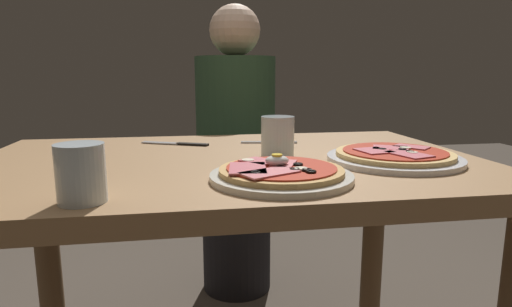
{
  "coord_description": "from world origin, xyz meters",
  "views": [
    {
      "loc": [
        -0.1,
        -0.97,
        0.92
      ],
      "look_at": [
        0.04,
        -0.11,
        0.75
      ],
      "focal_mm": 30.06,
      "sensor_mm": 36.0,
      "label": 1
    }
  ],
  "objects_px": {
    "pizza_across_left": "(394,156)",
    "knife": "(179,144)",
    "dining_table": "(230,208)",
    "diner_person": "(236,160)",
    "water_glass_far": "(81,177)",
    "water_glass_near": "(278,140)",
    "pizza_foreground": "(281,173)",
    "fork": "(264,142)"
  },
  "relations": [
    {
      "from": "pizza_across_left",
      "to": "knife",
      "type": "distance_m",
      "value": 0.57
    },
    {
      "from": "dining_table",
      "to": "diner_person",
      "type": "bearing_deg",
      "value": 82.13
    },
    {
      "from": "dining_table",
      "to": "knife",
      "type": "xyz_separation_m",
      "value": [
        -0.12,
        0.21,
        0.12
      ]
    },
    {
      "from": "pizza_across_left",
      "to": "diner_person",
      "type": "bearing_deg",
      "value": 106.53
    },
    {
      "from": "dining_table",
      "to": "water_glass_far",
      "type": "bearing_deg",
      "value": -130.22
    },
    {
      "from": "water_glass_far",
      "to": "diner_person",
      "type": "height_order",
      "value": "diner_person"
    },
    {
      "from": "dining_table",
      "to": "knife",
      "type": "relative_size",
      "value": 6.23
    },
    {
      "from": "water_glass_near",
      "to": "water_glass_far",
      "type": "bearing_deg",
      "value": -140.66
    },
    {
      "from": "dining_table",
      "to": "pizza_foreground",
      "type": "bearing_deg",
      "value": -72.24
    },
    {
      "from": "knife",
      "to": "dining_table",
      "type": "bearing_deg",
      "value": -60.74
    },
    {
      "from": "pizza_foreground",
      "to": "water_glass_near",
      "type": "bearing_deg",
      "value": 79.1
    },
    {
      "from": "pizza_across_left",
      "to": "water_glass_near",
      "type": "xyz_separation_m",
      "value": [
        -0.24,
        0.1,
        0.03
      ]
    },
    {
      "from": "knife",
      "to": "diner_person",
      "type": "xyz_separation_m",
      "value": [
        0.22,
        0.55,
        -0.16
      ]
    },
    {
      "from": "pizza_across_left",
      "to": "fork",
      "type": "height_order",
      "value": "pizza_across_left"
    },
    {
      "from": "fork",
      "to": "pizza_across_left",
      "type": "bearing_deg",
      "value": -51.02
    },
    {
      "from": "water_glass_near",
      "to": "diner_person",
      "type": "xyz_separation_m",
      "value": [
        -0.01,
        0.75,
        -0.2
      ]
    },
    {
      "from": "fork",
      "to": "diner_person",
      "type": "bearing_deg",
      "value": 91.48
    },
    {
      "from": "pizza_across_left",
      "to": "water_glass_far",
      "type": "distance_m",
      "value": 0.65
    },
    {
      "from": "fork",
      "to": "diner_person",
      "type": "distance_m",
      "value": 0.58
    },
    {
      "from": "diner_person",
      "to": "dining_table",
      "type": "bearing_deg",
      "value": 82.13
    },
    {
      "from": "water_glass_near",
      "to": "fork",
      "type": "height_order",
      "value": "water_glass_near"
    },
    {
      "from": "fork",
      "to": "pizza_foreground",
      "type": "bearing_deg",
      "value": -96.55
    },
    {
      "from": "pizza_foreground",
      "to": "water_glass_far",
      "type": "bearing_deg",
      "value": -165.61
    },
    {
      "from": "pizza_across_left",
      "to": "dining_table",
      "type": "bearing_deg",
      "value": 164.48
    },
    {
      "from": "pizza_across_left",
      "to": "pizza_foreground",
      "type": "bearing_deg",
      "value": -157.02
    },
    {
      "from": "water_glass_far",
      "to": "knife",
      "type": "distance_m",
      "value": 0.53
    },
    {
      "from": "dining_table",
      "to": "pizza_across_left",
      "type": "bearing_deg",
      "value": -15.52
    },
    {
      "from": "water_glass_far",
      "to": "knife",
      "type": "xyz_separation_m",
      "value": [
        0.14,
        0.51,
        -0.04
      ]
    },
    {
      "from": "water_glass_near",
      "to": "knife",
      "type": "relative_size",
      "value": 0.51
    },
    {
      "from": "water_glass_far",
      "to": "diner_person",
      "type": "bearing_deg",
      "value": 71.12
    },
    {
      "from": "water_glass_near",
      "to": "pizza_across_left",
      "type": "bearing_deg",
      "value": -21.91
    },
    {
      "from": "pizza_across_left",
      "to": "fork",
      "type": "relative_size",
      "value": 1.87
    },
    {
      "from": "water_glass_near",
      "to": "knife",
      "type": "bearing_deg",
      "value": 137.67
    },
    {
      "from": "dining_table",
      "to": "fork",
      "type": "xyz_separation_m",
      "value": [
        0.12,
        0.2,
        0.12
      ]
    },
    {
      "from": "pizza_foreground",
      "to": "water_glass_near",
      "type": "distance_m",
      "value": 0.23
    },
    {
      "from": "water_glass_near",
      "to": "water_glass_far",
      "type": "relative_size",
      "value": 1.05
    },
    {
      "from": "water_glass_near",
      "to": "water_glass_far",
      "type": "distance_m",
      "value": 0.48
    },
    {
      "from": "pizza_across_left",
      "to": "water_glass_far",
      "type": "height_order",
      "value": "water_glass_far"
    },
    {
      "from": "pizza_across_left",
      "to": "fork",
      "type": "distance_m",
      "value": 0.38
    },
    {
      "from": "knife",
      "to": "pizza_across_left",
      "type": "bearing_deg",
      "value": -32.97
    },
    {
      "from": "pizza_foreground",
      "to": "water_glass_near",
      "type": "xyz_separation_m",
      "value": [
        0.04,
        0.22,
        0.03
      ]
    },
    {
      "from": "water_glass_near",
      "to": "water_glass_far",
      "type": "height_order",
      "value": "water_glass_near"
    }
  ]
}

